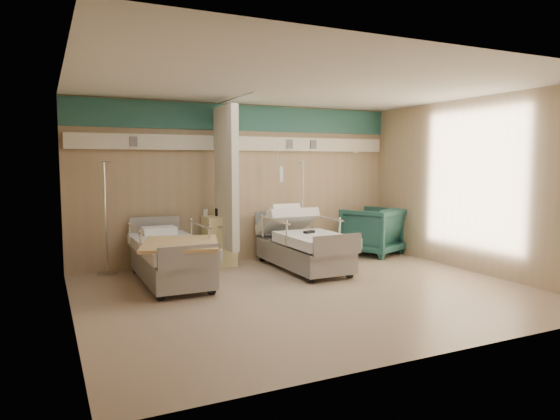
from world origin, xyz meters
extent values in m
cube|color=gray|center=(0.00, 0.00, 0.00)|extent=(6.00, 5.00, 0.00)
cube|color=tan|center=(0.00, 2.50, 1.40)|extent=(6.00, 0.04, 2.80)
cube|color=tan|center=(0.00, -2.50, 1.40)|extent=(6.00, 0.04, 2.80)
cube|color=tan|center=(-3.00, 0.00, 1.40)|extent=(0.04, 5.00, 2.80)
cube|color=tan|center=(3.00, 0.00, 1.40)|extent=(0.04, 5.00, 2.80)
cube|color=silver|center=(0.00, 0.00, 2.80)|extent=(6.00, 5.00, 0.04)
cube|color=#2A635C|center=(0.00, 2.48, 2.55)|extent=(6.00, 0.04, 0.45)
cube|color=silver|center=(0.00, 2.45, 2.10)|extent=(5.88, 0.08, 0.25)
cylinder|color=silver|center=(-0.50, 1.60, 2.76)|extent=(0.03, 1.80, 0.03)
cube|color=beige|center=(-0.50, 1.95, 1.51)|extent=(0.12, 0.90, 2.35)
cube|color=beige|center=(-0.55, 2.20, 0.42)|extent=(0.50, 0.48, 0.85)
imported|color=#1E4C46|center=(2.45, 1.90, 0.45)|extent=(1.29, 1.30, 0.91)
cube|color=silver|center=(2.42, 1.85, 0.94)|extent=(0.78, 0.75, 0.07)
cylinder|color=silver|center=(1.10, 2.26, 0.01)|extent=(0.32, 0.32, 0.03)
cylinder|color=silver|center=(1.10, 2.26, 0.89)|extent=(0.03, 0.03, 1.79)
cylinder|color=silver|center=(1.10, 2.26, 1.79)|extent=(0.21, 0.03, 0.03)
cylinder|color=silver|center=(-2.38, 2.28, 0.01)|extent=(0.32, 0.32, 0.03)
cylinder|color=silver|center=(-2.38, 2.28, 0.88)|extent=(0.03, 0.03, 1.77)
cylinder|color=silver|center=(-2.38, 2.28, 1.77)|extent=(0.21, 0.03, 0.03)
cube|color=black|center=(0.60, 1.09, 0.65)|extent=(0.20, 0.13, 0.04)
cube|color=tan|center=(-1.56, 0.84, 0.65)|extent=(1.33, 1.50, 0.04)
cube|color=black|center=(-0.47, 2.27, 0.91)|extent=(0.27, 0.22, 0.13)
cylinder|color=white|center=(-0.74, 2.33, 0.91)|extent=(0.08, 0.08, 0.12)
camera|label=1|loc=(-3.24, -5.89, 1.78)|focal=32.00mm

